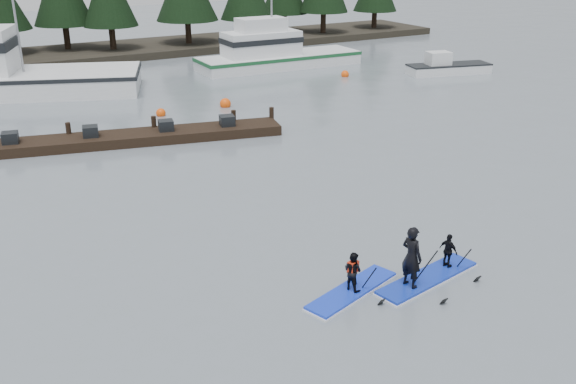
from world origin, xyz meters
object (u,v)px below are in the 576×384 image
floating_dock (135,138)px  paddleboard_duo (423,264)px  paddleboard_solo (352,281)px  fishing_boat_medium (275,61)px

floating_dock → paddleboard_duo: 17.42m
paddleboard_solo → paddleboard_duo: paddleboard_duo is taller
paddleboard_solo → paddleboard_duo: (2.04, -0.56, 0.25)m
floating_dock → paddleboard_solo: 16.63m
fishing_boat_medium → paddleboard_solo: 32.68m
floating_dock → paddleboard_duo: paddleboard_duo is taller
floating_dock → paddleboard_solo: (0.89, -16.60, 0.13)m
fishing_boat_medium → floating_dock: 19.71m
floating_dock → paddleboard_solo: paddleboard_solo is taller
fishing_boat_medium → paddleboard_solo: fishing_boat_medium is taller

